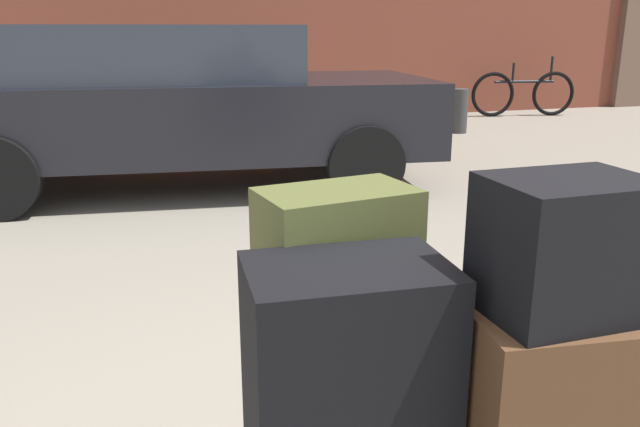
% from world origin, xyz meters
% --- Properties ---
extents(suitcase_olive_rear_left, '(0.36, 0.25, 0.72)m').
position_xyz_m(suitcase_olive_rear_left, '(-0.29, 0.16, 0.70)').
color(suitcase_olive_rear_left, '#4C5128').
rests_on(suitcase_olive_rear_left, luggage_cart).
extents(suitcase_maroon_front_right, '(0.35, 0.30, 0.59)m').
position_xyz_m(suitcase_maroon_front_right, '(0.30, -0.10, 0.63)').
color(suitcase_maroon_front_right, maroon).
rests_on(suitcase_maroon_front_right, luggage_cart).
extents(duffel_bag_navy_front_left, '(0.67, 0.34, 0.34)m').
position_xyz_m(duffel_bag_navy_front_left, '(0.14, 0.18, 0.51)').
color(duffel_bag_navy_front_left, '#191E47').
rests_on(duffel_bag_navy_front_left, luggage_cart).
extents(suitcase_black_center, '(0.39, 0.28, 0.64)m').
position_xyz_m(suitcase_black_center, '(-0.35, -0.09, 0.66)').
color(suitcase_black_center, black).
rests_on(suitcase_black_center, luggage_cart).
extents(duffel_bag_black_topmost_pile, '(0.28, 0.21, 0.24)m').
position_xyz_m(duffel_bag_black_topmost_pile, '(0.00, -0.23, 1.02)').
color(duffel_bag_black_topmost_pile, black).
rests_on(duffel_bag_black_topmost_pile, suitcase_brown_stacked_top).
extents(parked_car, '(4.48, 2.32, 1.42)m').
position_xyz_m(parked_car, '(-0.19, 4.75, 0.76)').
color(parked_car, black).
rests_on(parked_car, ground_plane).
extents(bicycle_leaning, '(1.74, 0.37, 0.96)m').
position_xyz_m(bicycle_leaning, '(5.63, 8.04, 0.37)').
color(bicycle_leaning, black).
rests_on(bicycle_leaning, ground_plane).
extents(bollard_kerb_near, '(0.22, 0.22, 0.60)m').
position_xyz_m(bollard_kerb_near, '(2.28, 6.77, 0.30)').
color(bollard_kerb_near, '#383838').
rests_on(bollard_kerb_near, ground_plane).
extents(bollard_kerb_mid, '(0.22, 0.22, 0.60)m').
position_xyz_m(bollard_kerb_mid, '(3.75, 6.77, 0.30)').
color(bollard_kerb_mid, '#383838').
rests_on(bollard_kerb_mid, ground_plane).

